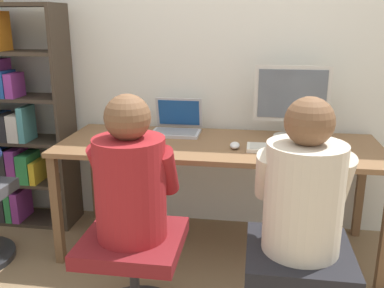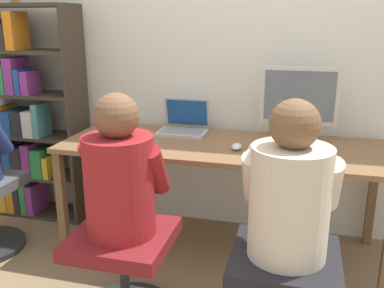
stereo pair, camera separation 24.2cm
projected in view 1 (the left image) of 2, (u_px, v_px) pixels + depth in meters
name	position (u px, v px, depth m)	size (l,w,h in m)	color
ground_plane	(211.00, 278.00, 2.49)	(14.00, 14.00, 0.00)	#846B4C
wall_back	(226.00, 42.00, 2.86)	(10.00, 0.05, 2.60)	silver
desk	(218.00, 153.00, 2.64)	(1.96, 0.71, 0.72)	brown
desktop_monitor	(292.00, 101.00, 2.68)	(0.47, 0.20, 0.46)	beige
laptop	(177.00, 126.00, 2.85)	(0.32, 0.26, 0.23)	#B7B7BC
keyboard	(286.00, 149.00, 2.47)	(0.45, 0.16, 0.03)	silver
computer_mouse_by_keyboard	(235.00, 145.00, 2.52)	(0.06, 0.10, 0.04)	silver
office_chair_left	(296.00, 287.00, 1.94)	(0.50, 0.50, 0.48)	#262628
office_chair_right	(134.00, 272.00, 2.05)	(0.50, 0.50, 0.48)	#262628
person_at_monitor	(304.00, 187.00, 1.81)	(0.41, 0.35, 0.68)	beige
person_at_laptop	(130.00, 178.00, 1.92)	(0.40, 0.34, 0.67)	maroon
bookshelf	(0.00, 125.00, 3.02)	(0.82, 0.29, 1.55)	#382D23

